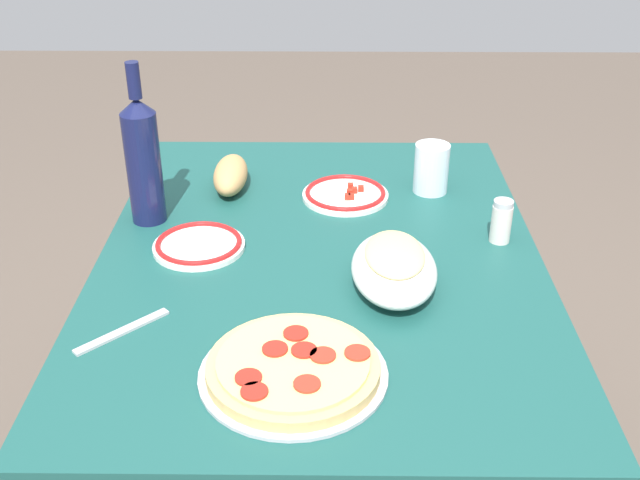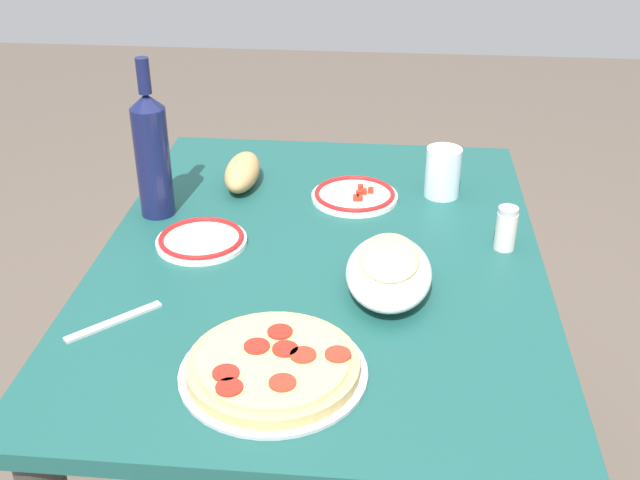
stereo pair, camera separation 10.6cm
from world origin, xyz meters
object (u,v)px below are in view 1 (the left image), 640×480
at_px(baked_pasta_dish, 394,266).
at_px(bread_loaf, 231,175).
at_px(water_glass, 431,168).
at_px(side_plate_far, 199,245).
at_px(dining_table, 320,311).
at_px(pepperoni_pizza, 293,368).
at_px(side_plate_near, 345,194).
at_px(wine_bottle, 143,158).
at_px(spice_shaker, 501,221).

relative_size(baked_pasta_dish, bread_loaf, 1.37).
bearing_deg(water_glass, bread_loaf, -91.01).
bearing_deg(side_plate_far, water_glass, 119.07).
bearing_deg(dining_table, pepperoni_pizza, -5.63).
height_order(baked_pasta_dish, water_glass, water_glass).
xyz_separation_m(baked_pasta_dish, side_plate_near, (-0.35, -0.08, -0.03)).
height_order(baked_pasta_dish, side_plate_near, baked_pasta_dish).
height_order(baked_pasta_dish, wine_bottle, wine_bottle).
bearing_deg(water_glass, side_plate_near, -78.86).
xyz_separation_m(side_plate_far, bread_loaf, (-0.27, 0.03, 0.02)).
distance_m(bread_loaf, spice_shaker, 0.60).
bearing_deg(side_plate_far, side_plate_near, 128.35).
bearing_deg(dining_table, side_plate_far, -94.29).
xyz_separation_m(wine_bottle, water_glass, (-0.14, 0.59, -0.08)).
bearing_deg(side_plate_near, baked_pasta_dish, 12.44).
relative_size(pepperoni_pizza, side_plate_far, 1.61).
relative_size(dining_table, pepperoni_pizza, 3.96).
relative_size(pepperoni_pizza, water_glass, 2.61).
distance_m(dining_table, baked_pasta_dish, 0.24).
bearing_deg(spice_shaker, baked_pasta_dish, -52.76).
bearing_deg(side_plate_near, water_glass, 101.14).
bearing_deg(baked_pasta_dish, wine_bottle, -117.33).
bearing_deg(spice_shaker, wine_bottle, -96.73).
height_order(water_glass, bread_loaf, water_glass).
bearing_deg(pepperoni_pizza, wine_bottle, -147.82).
distance_m(pepperoni_pizza, baked_pasta_dish, 0.30).
distance_m(dining_table, wine_bottle, 0.46).
xyz_separation_m(side_plate_near, side_plate_far, (0.23, -0.29, -0.00)).
distance_m(pepperoni_pizza, side_plate_far, 0.43).
bearing_deg(pepperoni_pizza, bread_loaf, -165.84).
xyz_separation_m(water_glass, side_plate_far, (0.26, -0.47, -0.05)).
distance_m(side_plate_near, spice_shaker, 0.35).
distance_m(baked_pasta_dish, bread_loaf, 0.52).
relative_size(side_plate_near, spice_shaker, 2.15).
bearing_deg(spice_shaker, water_glass, -153.90).
height_order(pepperoni_pizza, water_glass, water_glass).
xyz_separation_m(dining_table, bread_loaf, (-0.29, -0.20, 0.17)).
bearing_deg(dining_table, bread_loaf, -145.16).
relative_size(water_glass, side_plate_near, 0.58).
distance_m(pepperoni_pizza, water_glass, 0.70).
distance_m(side_plate_near, side_plate_far, 0.36).
relative_size(dining_table, bread_loaf, 6.44).
relative_size(pepperoni_pizza, wine_bottle, 0.86).
bearing_deg(pepperoni_pizza, dining_table, 174.37).
xyz_separation_m(side_plate_near, spice_shaker, (0.19, 0.30, 0.03)).
bearing_deg(bread_loaf, water_glass, 88.99).
bearing_deg(bread_loaf, baked_pasta_dish, 39.66).
distance_m(dining_table, water_glass, 0.41).
xyz_separation_m(pepperoni_pizza, baked_pasta_dish, (-0.25, 0.17, 0.03)).
bearing_deg(wine_bottle, water_glass, 103.55).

